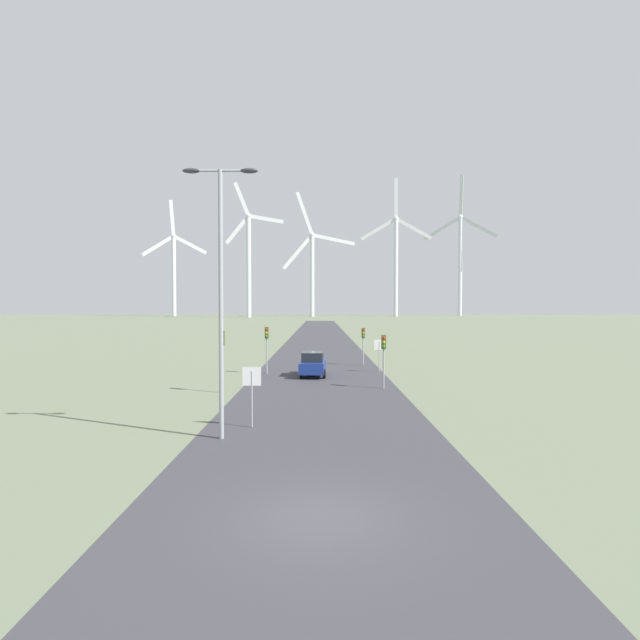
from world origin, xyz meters
name	(u,v)px	position (x,y,z in m)	size (l,w,h in m)	color
ground_plane	(320,517)	(0.00, 0.00, 0.00)	(600.00, 600.00, 0.00)	#667056
road_surface	(320,350)	(0.00, 48.00, 0.00)	(10.00, 240.00, 0.01)	#38383D
streetlamp	(221,272)	(-3.89, 7.33, 6.58)	(2.95, 0.32, 10.63)	#93999E
stop_sign_near	(252,385)	(-2.93, 9.15, 1.83)	(0.81, 0.07, 2.62)	#93999E
stop_sign_far	(379,349)	(4.73, 27.31, 1.81)	(0.81, 0.07, 2.59)	#93999E
traffic_light_post_near_left	(222,347)	(-5.91, 17.82, 2.76)	(0.28, 0.34, 3.76)	#93999E
traffic_light_post_near_right	(384,349)	(4.06, 19.35, 2.51)	(0.28, 0.34, 3.42)	#93999E
traffic_light_post_mid_left	(267,339)	(-4.13, 26.31, 2.68)	(0.28, 0.34, 3.64)	#93999E
traffic_light_post_mid_right	(363,338)	(3.85, 31.83, 2.45)	(0.28, 0.34, 3.34)	#93999E
car_approaching	(313,364)	(-0.52, 25.04, 0.91)	(2.02, 4.19, 1.83)	navy
wind_turbine_far_left	(174,266)	(-78.72, 256.49, 26.79)	(31.60, 13.59, 62.22)	silver
wind_turbine_left	(249,256)	(-33.88, 225.03, 29.03)	(27.37, 5.12, 63.91)	silver
wind_turbine_center	(312,265)	(-4.05, 245.57, 26.82)	(37.67, 7.56, 63.92)	silver
wind_turbine_right	(396,257)	(40.23, 252.33, 31.64)	(37.62, 3.42, 72.84)	silver
wind_turbine_far_right	(460,255)	(77.42, 263.46, 33.41)	(36.45, 18.76, 77.35)	silver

